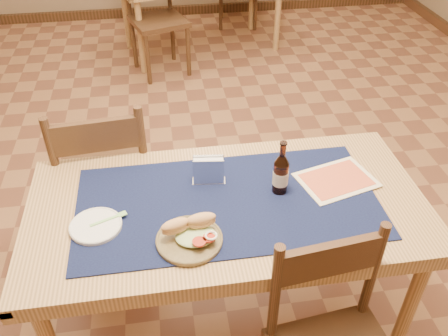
{
  "coord_description": "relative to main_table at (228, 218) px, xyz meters",
  "views": [
    {
      "loc": [
        -0.23,
        -2.2,
        2.02
      ],
      "look_at": [
        0.0,
        -0.7,
        0.85
      ],
      "focal_mm": 38.0,
      "sensor_mm": 36.0,
      "label": 1
    }
  ],
  "objects": [
    {
      "name": "main_table",
      "position": [
        0.0,
        0.0,
        0.0
      ],
      "size": [
        1.6,
        0.8,
        0.75
      ],
      "color": "tan",
      "rests_on": "ground"
    },
    {
      "name": "placemat",
      "position": [
        0.0,
        0.0,
        0.09
      ],
      "size": [
        1.2,
        0.6,
        0.01
      ],
      "primitive_type": "cube",
      "color": "#101B3E",
      "rests_on": "main_table"
    },
    {
      "name": "baseboard",
      "position": [
        0.0,
        0.8,
        -0.62
      ],
      "size": [
        6.0,
        7.0,
        0.1
      ],
      "color": "#482B1A",
      "rests_on": "ground"
    },
    {
      "name": "chair_main_far",
      "position": [
        -0.54,
        0.55,
        -0.16
      ],
      "size": [
        0.5,
        0.5,
        0.99
      ],
      "color": "#482B1A",
      "rests_on": "ground"
    },
    {
      "name": "chair_back_near",
      "position": [
        -0.2,
        2.82,
        -0.16
      ],
      "size": [
        0.57,
        0.57,
        0.98
      ],
      "color": "#482B1A",
      "rests_on": "ground"
    },
    {
      "name": "sandwich_plate",
      "position": [
        -0.17,
        -0.19,
        0.11
      ],
      "size": [
        0.25,
        0.25,
        0.09
      ],
      "color": "brown",
      "rests_on": "placemat"
    },
    {
      "name": "side_plate",
      "position": [
        -0.51,
        -0.07,
        0.1
      ],
      "size": [
        0.2,
        0.2,
        0.02
      ],
      "color": "white",
      "rests_on": "placemat"
    },
    {
      "name": "fork",
      "position": [
        -0.45,
        -0.04,
        0.1
      ],
      "size": [
        0.14,
        0.07,
        0.0
      ],
      "color": "#8DD776",
      "rests_on": "side_plate"
    },
    {
      "name": "beer_bottle",
      "position": [
        0.22,
        0.04,
        0.18
      ],
      "size": [
        0.06,
        0.06,
        0.24
      ],
      "color": "#3E1A0B",
      "rests_on": "placemat"
    },
    {
      "name": "napkin_holder",
      "position": [
        -0.06,
        0.14,
        0.14
      ],
      "size": [
        0.14,
        0.06,
        0.12
      ],
      "color": "silver",
      "rests_on": "placemat"
    },
    {
      "name": "menu_card",
      "position": [
        0.48,
        0.06,
        0.09
      ],
      "size": [
        0.36,
        0.3,
        0.01
      ],
      "color": "beige",
      "rests_on": "placemat"
    }
  ]
}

